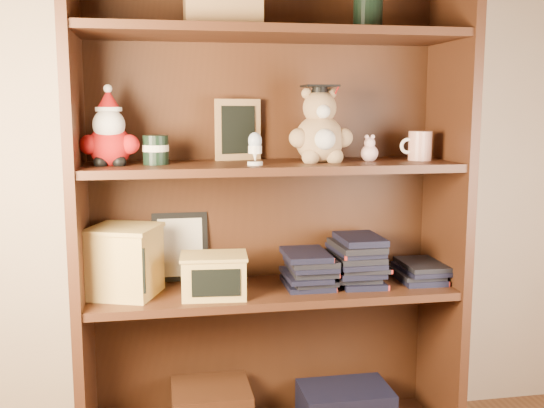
{
  "coord_description": "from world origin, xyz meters",
  "views": [
    {
      "loc": [
        -0.38,
        -0.63,
        1.12
      ],
      "look_at": [
        -0.02,
        1.3,
        0.82
      ],
      "focal_mm": 42.0,
      "sensor_mm": 36.0,
      "label": 1
    }
  ],
  "objects_px": {
    "grad_teddy_bear": "(320,132)",
    "teacher_mug": "(419,146)",
    "bookcase": "(268,214)",
    "treats_box": "(125,261)"
  },
  "relations": [
    {
      "from": "treats_box",
      "to": "bookcase",
      "type": "bearing_deg",
      "value": 6.48
    },
    {
      "from": "grad_teddy_bear",
      "to": "teacher_mug",
      "type": "bearing_deg",
      "value": 1.28
    },
    {
      "from": "bookcase",
      "to": "teacher_mug",
      "type": "bearing_deg",
      "value": -5.95
    },
    {
      "from": "bookcase",
      "to": "treats_box",
      "type": "relative_size",
      "value": 6.36
    },
    {
      "from": "grad_teddy_bear",
      "to": "treats_box",
      "type": "height_order",
      "value": "grad_teddy_bear"
    },
    {
      "from": "bookcase",
      "to": "teacher_mug",
      "type": "relative_size",
      "value": 15.15
    },
    {
      "from": "teacher_mug",
      "to": "treats_box",
      "type": "height_order",
      "value": "teacher_mug"
    },
    {
      "from": "bookcase",
      "to": "grad_teddy_bear",
      "type": "bearing_deg",
      "value": -20.79
    },
    {
      "from": "grad_teddy_bear",
      "to": "treats_box",
      "type": "xyz_separation_m",
      "value": [
        -0.61,
        0.01,
        -0.38
      ]
    },
    {
      "from": "bookcase",
      "to": "treats_box",
      "type": "distance_m",
      "value": 0.47
    }
  ]
}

